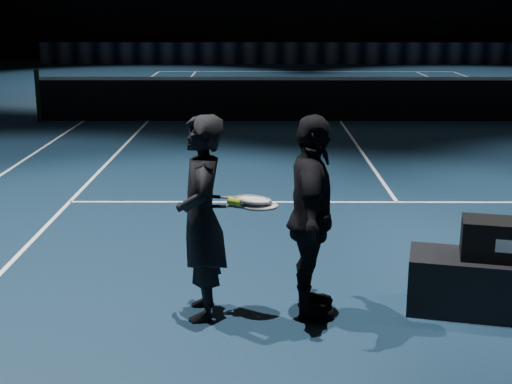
% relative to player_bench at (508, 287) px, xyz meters
% --- Properties ---
extents(floor, '(36.00, 36.00, 0.00)m').
position_rel_player_bench_xyz_m(floor, '(-0.25, 9.74, -0.23)').
color(floor, black).
rests_on(floor, ground).
extents(court_lines, '(10.98, 23.78, 0.01)m').
position_rel_player_bench_xyz_m(court_lines, '(-0.25, 9.74, -0.23)').
color(court_lines, white).
rests_on(court_lines, floor).
extents(net_post_left, '(0.10, 0.10, 1.10)m').
position_rel_player_bench_xyz_m(net_post_left, '(-6.65, 9.74, 0.32)').
color(net_post_left, black).
rests_on(net_post_left, floor).
extents(net_mesh, '(12.80, 0.02, 0.86)m').
position_rel_player_bench_xyz_m(net_mesh, '(-0.25, 9.74, 0.22)').
color(net_mesh, black).
rests_on(net_mesh, floor).
extents(net_tape, '(12.80, 0.03, 0.07)m').
position_rel_player_bench_xyz_m(net_tape, '(-0.25, 9.74, 0.68)').
color(net_tape, white).
rests_on(net_tape, net_mesh).
extents(sponsor_backdrop, '(22.00, 0.15, 0.90)m').
position_rel_player_bench_xyz_m(sponsor_backdrop, '(-0.25, 25.24, 0.22)').
color(sponsor_backdrop, black).
rests_on(sponsor_backdrop, floor).
extents(player_bench, '(1.63, 0.87, 0.47)m').
position_rel_player_bench_xyz_m(player_bench, '(0.00, 0.00, 0.00)').
color(player_bench, black).
rests_on(player_bench, floor).
extents(player_a, '(0.43, 0.62, 1.60)m').
position_rel_player_bench_xyz_m(player_a, '(-2.42, -0.02, 0.57)').
color(player_a, black).
rests_on(player_a, floor).
extents(player_b, '(0.43, 0.96, 1.60)m').
position_rel_player_bench_xyz_m(player_b, '(-1.57, 0.00, 0.57)').
color(player_b, black).
rests_on(player_b, floor).
extents(racket_lower, '(0.69, 0.24, 0.03)m').
position_rel_player_bench_xyz_m(racket_lower, '(-1.97, -0.01, 0.66)').
color(racket_lower, black).
rests_on(racket_lower, player_a).
extents(racket_upper, '(0.70, 0.28, 0.10)m').
position_rel_player_bench_xyz_m(racket_upper, '(-2.02, 0.03, 0.70)').
color(racket_upper, black).
rests_on(racket_upper, player_b).
extents(tennis_balls, '(0.12, 0.10, 0.12)m').
position_rel_player_bench_xyz_m(tennis_balls, '(-2.17, -0.01, 0.72)').
color(tennis_balls, '#ACD12C').
rests_on(tennis_balls, racket_upper).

